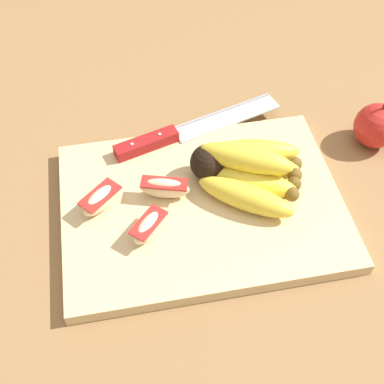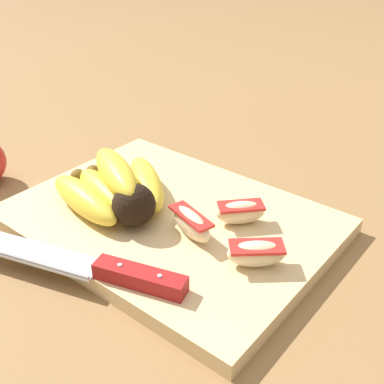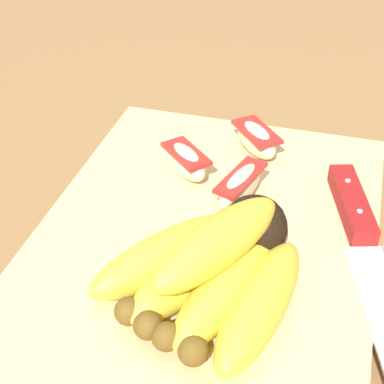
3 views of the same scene
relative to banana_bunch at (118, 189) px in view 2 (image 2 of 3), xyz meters
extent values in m
plane|color=olive|center=(-0.08, -0.04, -0.04)|extent=(6.00, 6.00, 0.00)
cube|color=#DBBC84|center=(-0.07, -0.03, -0.03)|extent=(0.39, 0.29, 0.02)
sphere|color=black|center=(-0.05, 0.02, 0.00)|extent=(0.05, 0.05, 0.05)
ellipsoid|color=yellow|center=(-0.01, -0.04, -0.01)|extent=(0.13, 0.11, 0.04)
sphere|color=brown|center=(0.05, -0.05, -0.01)|extent=(0.02, 0.02, 0.02)
ellipsoid|color=yellow|center=(0.00, -0.02, -0.01)|extent=(0.14, 0.10, 0.04)
sphere|color=brown|center=(0.06, -0.03, -0.01)|extent=(0.02, 0.02, 0.02)
ellipsoid|color=yellow|center=(0.01, 0.01, -0.01)|extent=(0.14, 0.07, 0.04)
sphere|color=brown|center=(0.07, -0.02, -0.01)|extent=(0.02, 0.02, 0.02)
ellipsoid|color=yellow|center=(0.02, 0.04, -0.01)|extent=(0.14, 0.06, 0.04)
sphere|color=brown|center=(0.08, 0.00, -0.01)|extent=(0.02, 0.02, 0.02)
ellipsoid|color=yellow|center=(0.00, 0.00, 0.02)|extent=(0.13, 0.09, 0.04)
cylinder|color=white|center=(0.02, -0.01, 0.01)|extent=(0.02, 0.02, 0.00)
cube|color=silver|center=(0.01, 0.13, -0.02)|extent=(0.18, 0.09, 0.00)
cube|color=#99999E|center=(0.00, 0.15, -0.02)|extent=(0.17, 0.05, 0.00)
cube|color=maroon|center=(-0.13, 0.09, -0.02)|extent=(0.10, 0.05, 0.02)
cylinder|color=#B2B2B7|center=(-0.15, 0.09, -0.01)|extent=(0.01, 0.01, 0.00)
cylinder|color=#B2B2B7|center=(-0.11, 0.10, -0.01)|extent=(0.01, 0.01, 0.00)
ellipsoid|color=beige|center=(-0.14, -0.07, -0.01)|extent=(0.06, 0.06, 0.03)
cube|color=red|center=(-0.14, -0.07, 0.00)|extent=(0.06, 0.06, 0.00)
ellipsoid|color=beige|center=(-0.20, -0.01, -0.01)|extent=(0.06, 0.06, 0.03)
cube|color=red|center=(-0.20, -0.01, 0.00)|extent=(0.06, 0.06, 0.00)
ellipsoid|color=beige|center=(-0.12, -0.01, -0.01)|extent=(0.07, 0.04, 0.03)
cube|color=red|center=(-0.12, -0.01, 0.00)|extent=(0.07, 0.04, 0.00)
camera|label=1|loc=(-0.16, -0.46, 0.54)|focal=48.22mm
camera|label=2|loc=(-0.40, 0.35, 0.31)|focal=44.81mm
camera|label=3|loc=(0.33, 0.07, 0.32)|focal=58.03mm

